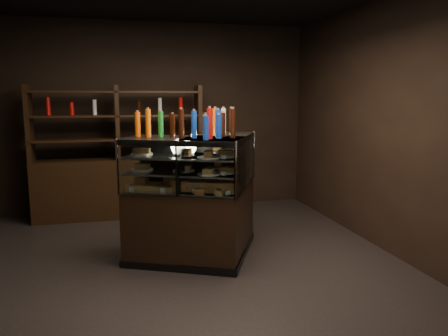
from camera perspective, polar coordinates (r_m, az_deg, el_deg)
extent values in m
plane|color=black|center=(5.06, -6.37, -11.99)|extent=(5.00, 5.00, 0.00)
cube|color=black|center=(7.21, -9.11, 6.55)|extent=(5.00, 0.02, 3.00)
cube|color=black|center=(2.28, 0.90, 0.93)|extent=(5.00, 0.02, 3.00)
cube|color=black|center=(5.60, 19.71, 5.37)|extent=(0.02, 5.00, 3.00)
cube|color=black|center=(5.12, -0.67, -6.83)|extent=(1.10, 1.40, 0.82)
cube|color=black|center=(5.23, -0.66, -10.71)|extent=(1.14, 1.44, 0.08)
cube|color=black|center=(4.94, -0.69, 3.90)|extent=(1.10, 1.40, 0.06)
cube|color=silver|center=(5.02, -0.68, -2.23)|extent=(1.04, 1.33, 0.02)
cube|color=silver|center=(4.99, -0.69, -0.06)|extent=(1.04, 1.33, 0.02)
cube|color=silver|center=(4.96, -0.69, 1.92)|extent=(1.04, 1.33, 0.02)
cube|color=white|center=(4.91, 2.99, 0.81)|extent=(0.55, 1.13, 0.58)
cylinder|color=silver|center=(5.53, 3.90, 1.75)|extent=(0.03, 0.03, 0.60)
cylinder|color=silver|center=(4.30, 1.56, -0.39)|extent=(0.03, 0.03, 0.60)
cube|color=black|center=(4.90, -5.16, -7.61)|extent=(1.40, 1.09, 0.82)
cube|color=black|center=(5.02, -5.09, -11.64)|extent=(1.44, 1.12, 0.08)
cube|color=black|center=(4.71, -5.33, 3.59)|extent=(1.40, 1.09, 0.06)
cube|color=silver|center=(4.80, -5.23, -2.81)|extent=(1.33, 1.02, 0.02)
cube|color=silver|center=(4.76, -5.26, -0.54)|extent=(1.33, 1.02, 0.02)
cube|color=silver|center=(4.73, -5.29, 1.52)|extent=(1.33, 1.02, 0.02)
cube|color=white|center=(4.44, -6.45, -0.15)|extent=(1.14, 0.53, 0.58)
cylinder|color=silver|center=(4.30, 1.56, -0.39)|extent=(0.03, 0.03, 0.60)
cylinder|color=silver|center=(4.68, -13.75, 0.12)|extent=(0.03, 0.03, 0.60)
cube|color=#B98942|center=(4.50, -1.76, -3.08)|extent=(0.16, 0.20, 0.06)
cube|color=#B98942|center=(4.67, -1.25, -2.63)|extent=(0.16, 0.20, 0.06)
cube|color=#B98942|center=(4.84, -0.77, -2.21)|extent=(0.16, 0.20, 0.06)
cube|color=#B98942|center=(5.01, -0.33, -1.81)|extent=(0.16, 0.20, 0.06)
cube|color=#B98942|center=(5.17, 0.08, -1.45)|extent=(0.16, 0.20, 0.06)
cube|color=#B98942|center=(5.34, 0.47, -1.11)|extent=(0.16, 0.20, 0.06)
cube|color=#B98942|center=(5.51, 0.83, -0.78)|extent=(0.16, 0.20, 0.06)
cylinder|color=white|center=(4.53, -2.00, -0.80)|extent=(0.24, 0.24, 0.02)
cube|color=#B98942|center=(4.52, -2.00, -0.37)|extent=(0.15, 0.19, 0.05)
cylinder|color=white|center=(4.98, -0.69, 0.14)|extent=(0.24, 0.24, 0.02)
cube|color=#B98942|center=(4.98, -0.69, 0.53)|extent=(0.15, 0.19, 0.05)
cylinder|color=white|center=(5.44, 0.41, 0.92)|extent=(0.24, 0.24, 0.02)
cube|color=#B98942|center=(5.44, 0.41, 1.28)|extent=(0.15, 0.19, 0.05)
cylinder|color=white|center=(4.50, -2.01, 1.38)|extent=(0.24, 0.24, 0.02)
cube|color=#B98942|center=(4.49, -2.02, 1.81)|extent=(0.15, 0.19, 0.05)
cylinder|color=white|center=(4.96, -0.69, 2.12)|extent=(0.24, 0.24, 0.02)
cube|color=#B98942|center=(4.95, -0.69, 2.52)|extent=(0.15, 0.19, 0.05)
cylinder|color=white|center=(5.42, 0.41, 2.73)|extent=(0.24, 0.24, 0.02)
cube|color=#B98942|center=(5.42, 0.41, 3.10)|extent=(0.15, 0.19, 0.05)
cube|color=#B98942|center=(4.93, -11.22, -2.16)|extent=(0.20, 0.16, 0.06)
cube|color=#B98942|center=(4.87, -9.30, -2.26)|extent=(0.20, 0.16, 0.06)
cube|color=#B98942|center=(4.81, -7.35, -2.35)|extent=(0.20, 0.16, 0.06)
cube|color=#B98942|center=(4.76, -5.34, -2.44)|extent=(0.20, 0.16, 0.06)
cube|color=#B98942|center=(4.71, -3.30, -2.53)|extent=(0.20, 0.16, 0.06)
cube|color=#B98942|center=(4.67, -1.21, -2.62)|extent=(0.20, 0.16, 0.06)
cube|color=#B98942|center=(4.64, 0.90, -2.71)|extent=(0.20, 0.16, 0.06)
cylinder|color=white|center=(4.91, -10.60, -0.15)|extent=(0.24, 0.24, 0.02)
cube|color=#B98942|center=(4.91, -10.61, 0.24)|extent=(0.19, 0.15, 0.05)
cylinder|color=white|center=(4.76, -5.27, -0.34)|extent=(0.24, 0.24, 0.02)
cube|color=#B98942|center=(4.75, -5.27, 0.07)|extent=(0.19, 0.15, 0.05)
cylinder|color=white|center=(4.65, 0.37, -0.53)|extent=(0.24, 0.24, 0.02)
cube|color=#B98942|center=(4.64, 0.37, -0.11)|extent=(0.19, 0.15, 0.05)
cylinder|color=white|center=(4.89, -10.66, 1.85)|extent=(0.24, 0.24, 0.02)
cube|color=#B98942|center=(4.88, -10.67, 2.25)|extent=(0.19, 0.15, 0.05)
cylinder|color=white|center=(4.73, -5.30, 1.73)|extent=(0.24, 0.24, 0.02)
cube|color=#B98942|center=(4.73, -5.30, 2.15)|extent=(0.19, 0.15, 0.05)
cylinder|color=white|center=(4.62, 0.37, 1.59)|extent=(0.24, 0.24, 0.02)
cube|color=#B98942|center=(4.61, 0.37, 2.02)|extent=(0.19, 0.15, 0.05)
cylinder|color=#0F38B2|center=(4.42, -2.20, 5.46)|extent=(0.06, 0.06, 0.28)
cylinder|color=silver|center=(4.41, -2.21, 7.40)|extent=(0.03, 0.03, 0.02)
cylinder|color=silver|center=(4.54, -1.79, 5.57)|extent=(0.06, 0.06, 0.28)
cylinder|color=silver|center=(4.54, -1.80, 7.46)|extent=(0.03, 0.03, 0.02)
cylinder|color=yellow|center=(4.67, -1.41, 5.67)|extent=(0.06, 0.06, 0.28)
cylinder|color=silver|center=(4.66, -1.41, 7.51)|extent=(0.03, 0.03, 0.02)
cylinder|color=#B20C0A|center=(4.80, -1.04, 5.77)|extent=(0.06, 0.06, 0.28)
cylinder|color=silver|center=(4.79, -1.05, 7.56)|extent=(0.03, 0.03, 0.02)
cylinder|color=#147223|center=(4.93, -0.70, 5.86)|extent=(0.06, 0.06, 0.28)
cylinder|color=silver|center=(4.92, -0.70, 7.61)|extent=(0.03, 0.03, 0.02)
cylinder|color=black|center=(5.06, -0.37, 5.95)|extent=(0.06, 0.06, 0.28)
cylinder|color=silver|center=(5.05, -0.37, 7.65)|extent=(0.03, 0.03, 0.02)
cylinder|color=#D8590A|center=(5.18, -0.06, 6.03)|extent=(0.06, 0.06, 0.28)
cylinder|color=silver|center=(5.18, -0.06, 7.69)|extent=(0.03, 0.03, 0.02)
cylinder|color=#0F38B2|center=(5.31, 0.24, 6.11)|extent=(0.06, 0.06, 0.28)
cylinder|color=silver|center=(5.31, 0.24, 7.73)|extent=(0.03, 0.03, 0.02)
cylinder|color=silver|center=(5.44, 0.52, 6.19)|extent=(0.06, 0.06, 0.28)
cylinder|color=silver|center=(5.43, 0.52, 7.77)|extent=(0.03, 0.03, 0.02)
cylinder|color=#0F38B2|center=(4.87, -11.32, 5.65)|extent=(0.06, 0.06, 0.28)
cylinder|color=silver|center=(4.87, -11.38, 7.41)|extent=(0.03, 0.03, 0.02)
cylinder|color=silver|center=(4.83, -9.87, 5.65)|extent=(0.06, 0.06, 0.28)
cylinder|color=silver|center=(4.82, -9.92, 7.43)|extent=(0.03, 0.03, 0.02)
cylinder|color=yellow|center=(4.78, -8.40, 5.66)|extent=(0.06, 0.06, 0.28)
cylinder|color=silver|center=(4.77, -8.44, 7.46)|extent=(0.03, 0.03, 0.02)
cylinder|color=#B20C0A|center=(4.74, -6.89, 5.66)|extent=(0.06, 0.06, 0.28)
cylinder|color=silver|center=(4.73, -6.92, 7.47)|extent=(0.03, 0.03, 0.02)
cylinder|color=#147223|center=(4.70, -5.36, 5.66)|extent=(0.06, 0.06, 0.28)
cylinder|color=silver|center=(4.69, -5.39, 7.48)|extent=(0.03, 0.03, 0.02)
cylinder|color=black|center=(4.66, -3.80, 5.65)|extent=(0.06, 0.06, 0.28)
cylinder|color=silver|center=(4.66, -3.82, 7.49)|extent=(0.03, 0.03, 0.02)
cylinder|color=#D8590A|center=(4.63, -2.22, 5.64)|extent=(0.06, 0.06, 0.28)
cylinder|color=silver|center=(4.62, -2.23, 7.49)|extent=(0.03, 0.03, 0.02)
cylinder|color=#0F38B2|center=(4.60, -0.62, 5.62)|extent=(0.06, 0.06, 0.28)
cylinder|color=silver|center=(4.60, -0.63, 7.49)|extent=(0.03, 0.03, 0.02)
cylinder|color=silver|center=(4.58, 1.00, 5.60)|extent=(0.06, 0.06, 0.28)
cylinder|color=silver|center=(4.57, 1.00, 7.48)|extent=(0.03, 0.03, 0.02)
cylinder|color=black|center=(5.70, -2.37, -8.54)|extent=(0.23, 0.23, 0.17)
cone|color=#195A1F|center=(5.61, -2.39, -5.42)|extent=(0.34, 0.34, 0.47)
cone|color=#195A1F|center=(5.58, -2.40, -3.87)|extent=(0.27, 0.27, 0.33)
cube|color=black|center=(6.87, -13.42, -2.55)|extent=(2.52, 0.43, 0.90)
cube|color=black|center=(6.85, -24.11, 5.30)|extent=(0.06, 0.38, 1.10)
cube|color=black|center=(6.74, -13.74, 5.79)|extent=(0.06, 0.38, 1.10)
cube|color=black|center=(6.86, -3.37, 6.10)|extent=(0.06, 0.38, 1.10)
cube|color=black|center=(6.76, -13.66, 3.68)|extent=(2.47, 0.39, 0.03)
cube|color=black|center=(6.74, -13.77, 6.64)|extent=(2.47, 0.39, 0.03)
cube|color=black|center=(6.73, -13.89, 9.62)|extent=(2.47, 0.39, 0.03)
cylinder|color=#0F38B2|center=(6.81, -21.78, 4.38)|extent=(0.06, 0.06, 0.22)
cylinder|color=silver|center=(6.78, -19.11, 4.51)|extent=(0.06, 0.06, 0.22)
cylinder|color=yellow|center=(6.76, -16.41, 4.63)|extent=(0.06, 0.06, 0.22)
cylinder|color=#B20C0A|center=(6.75, -13.70, 4.74)|extent=(0.06, 0.06, 0.22)
cylinder|color=#147223|center=(6.76, -10.99, 4.83)|extent=(0.06, 0.06, 0.22)
cylinder|color=black|center=(6.78, -8.29, 4.92)|extent=(0.06, 0.06, 0.22)
cylinder|color=#D8590A|center=(6.82, -5.62, 5.00)|extent=(0.06, 0.06, 0.22)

